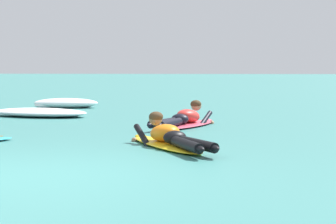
# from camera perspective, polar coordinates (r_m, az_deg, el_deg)

# --- Properties ---
(ground_plane) EXTENTS (120.00, 120.00, 0.00)m
(ground_plane) POSITION_cam_1_polar(r_m,az_deg,el_deg) (17.45, -2.67, 0.05)
(ground_plane) COLOR #387A75
(surfer_near) EXTENTS (1.57, 2.62, 0.54)m
(surfer_near) POSITION_cam_1_polar(r_m,az_deg,el_deg) (9.96, 0.09, -2.20)
(surfer_near) COLOR yellow
(surfer_near) RESTS_ON ground
(surfer_far) EXTENTS (1.32, 2.53, 0.53)m
(surfer_far) POSITION_cam_1_polar(r_m,az_deg,el_deg) (13.20, 1.42, -0.66)
(surfer_far) COLOR #E54C66
(surfer_far) RESTS_ON ground
(whitewater_front) EXTENTS (1.79, 0.86, 0.27)m
(whitewater_front) POSITION_cam_1_polar(r_m,az_deg,el_deg) (18.98, -8.47, 0.71)
(whitewater_front) COLOR white
(whitewater_front) RESTS_ON ground
(whitewater_mid_right) EXTENTS (2.59, 1.80, 0.20)m
(whitewater_mid_right) POSITION_cam_1_polar(r_m,az_deg,el_deg) (16.02, -10.58, -0.05)
(whitewater_mid_right) COLOR white
(whitewater_mid_right) RESTS_ON ground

